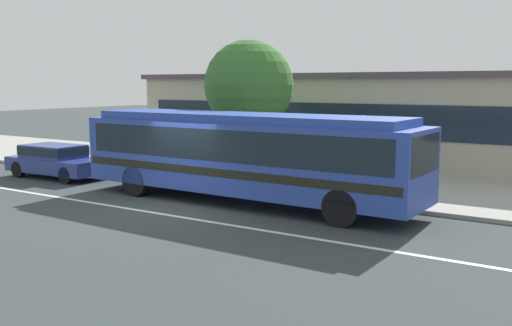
% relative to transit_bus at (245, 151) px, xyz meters
% --- Properties ---
extents(ground_plane, '(120.00, 120.00, 0.00)m').
position_rel_transit_bus_xyz_m(ground_plane, '(-1.42, -1.78, -1.61)').
color(ground_plane, '#333B3C').
extents(sidewalk_slab, '(60.00, 8.00, 0.12)m').
position_rel_transit_bus_xyz_m(sidewalk_slab, '(-1.42, 5.35, -1.55)').
color(sidewalk_slab, '#999990').
rests_on(sidewalk_slab, ground_plane).
extents(lane_stripe_center, '(56.00, 0.16, 0.01)m').
position_rel_transit_bus_xyz_m(lane_stripe_center, '(-1.42, -2.58, -1.61)').
color(lane_stripe_center, silver).
rests_on(lane_stripe_center, ground_plane).
extents(transit_bus, '(11.23, 2.76, 2.76)m').
position_rel_transit_bus_xyz_m(transit_bus, '(0.00, 0.00, 0.00)').
color(transit_bus, '#2B45A4').
rests_on(transit_bus, ground_plane).
extents(sedan_behind_bus, '(4.24, 1.78, 1.29)m').
position_rel_transit_bus_xyz_m(sedan_behind_bus, '(-8.94, -0.01, -0.89)').
color(sedan_behind_bus, navy).
rests_on(sedan_behind_bus, ground_plane).
extents(pedestrian_waiting_near_sign, '(0.37, 0.37, 1.60)m').
position_rel_transit_bus_xyz_m(pedestrian_waiting_near_sign, '(1.15, 2.44, -0.56)').
color(pedestrian_waiting_near_sign, '#706C50').
rests_on(pedestrian_waiting_near_sign, sidewalk_slab).
extents(bus_stop_sign, '(0.16, 0.43, 2.59)m').
position_rel_transit_bus_xyz_m(bus_stop_sign, '(3.07, 1.87, 0.17)').
color(bus_stop_sign, gray).
rests_on(bus_stop_sign, sidewalk_slab).
extents(street_tree_near_stop, '(3.50, 3.50, 5.24)m').
position_rel_transit_bus_xyz_m(street_tree_near_stop, '(-2.67, 4.27, 1.99)').
color(street_tree_near_stop, brown).
rests_on(street_tree_near_stop, sidewalk_slab).
extents(station_building, '(21.10, 8.49, 4.13)m').
position_rel_transit_bus_xyz_m(station_building, '(-1.16, 11.96, 0.47)').
color(station_building, '#A4A086').
rests_on(station_building, ground_plane).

